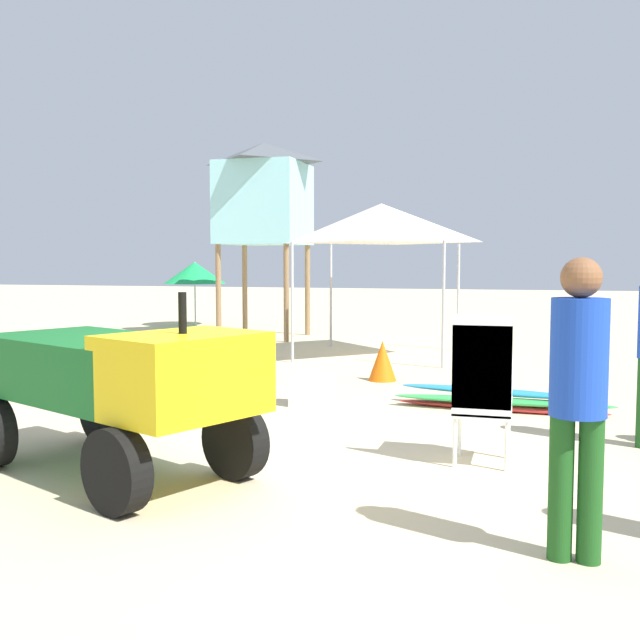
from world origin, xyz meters
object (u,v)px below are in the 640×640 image
Objects in this scene: surfboard_pile at (498,400)px; popup_canopy at (381,223)px; traffic_cone_near at (382,361)px; cooler_box at (312,389)px; lifeguard_tower at (264,194)px; lifeguard_near_center at (578,388)px; utility_cart at (119,379)px; beach_umbrella_left at (195,273)px; stacked_plastic_chairs at (482,378)px; traffic_cone_far at (111,392)px.

popup_canopy is (-2.27, 4.51, 2.28)m from surfboard_pile.
traffic_cone_near reaches higher than cooler_box.
popup_canopy is 4.13m from lifeguard_tower.
lifeguard_tower is (-6.03, 11.36, 2.21)m from lifeguard_near_center.
beach_umbrella_left reaches higher than utility_cart.
stacked_plastic_chairs is 2.01m from lifeguard_near_center.
surfboard_pile is (2.81, 3.52, -0.67)m from utility_cart.
traffic_cone_far is (-4.02, 0.82, -0.45)m from stacked_plastic_chairs.
utility_cart is 5.40m from traffic_cone_near.
utility_cart is 14.04m from beach_umbrella_left.
traffic_cone_far is at bearing 168.41° from stacked_plastic_chairs.
stacked_plastic_chairs is at bearing 108.75° from lifeguard_near_center.
popup_canopy reaches higher than traffic_cone_near.
lifeguard_near_center reaches higher than beach_umbrella_left.
lifeguard_tower is at bearing -39.94° from beach_umbrella_left.
traffic_cone_near is at bearing 111.64° from stacked_plastic_chairs.
traffic_cone_near is 2.10m from cooler_box.
popup_canopy reaches higher than lifeguard_near_center.
lifeguard_near_center is 3.70× the size of cooler_box.
popup_canopy is (-2.23, 6.94, 1.65)m from stacked_plastic_chairs.
cooler_box is at bearing -171.80° from surfboard_pile.
stacked_plastic_chairs is 0.30× the size of lifeguard_tower.
utility_cart is at bearing -101.59° from cooler_box.
cooler_box reaches higher than surfboard_pile.
traffic_cone_near is (-2.30, 6.06, -0.72)m from lifeguard_near_center.
traffic_cone_far is at bearing -145.57° from cooler_box.
lifeguard_near_center is 2.98× the size of traffic_cone_far.
popup_canopy is at bearing 107.82° from stacked_plastic_chairs.
lifeguard_near_center is at bearing -30.21° from traffic_cone_far.
popup_canopy is at bearing 108.02° from lifeguard_near_center.
lifeguard_tower is 9.21× the size of cooler_box.
stacked_plastic_chairs is at bearing 21.39° from utility_cart.
utility_cart is at bearing 166.79° from lifeguard_near_center.
beach_umbrella_left is 10.15m from traffic_cone_near.
stacked_plastic_chairs is 0.47× the size of popup_canopy.
surfboard_pile is 4.31× the size of traffic_cone_near.
popup_canopy is at bearing 116.75° from surfboard_pile.
popup_canopy is 1.62× the size of beach_umbrella_left.
popup_canopy reaches higher than utility_cart.
traffic_cone_far is at bearing 149.79° from lifeguard_near_center.
lifeguard_near_center is (3.42, -0.80, 0.22)m from utility_cart.
traffic_cone_near is 4.10m from traffic_cone_far.
beach_umbrella_left is at bearing 131.29° from surfboard_pile.
popup_canopy reaches higher than beach_umbrella_left.
utility_cart is 4.80× the size of traffic_cone_far.
traffic_cone_near is (1.12, 5.26, -0.49)m from utility_cart.
beach_umbrella_left reaches higher than cooler_box.
lifeguard_tower reaches higher than beach_umbrella_left.
cooler_box is (1.90, 1.30, -0.09)m from traffic_cone_far.
beach_umbrella_left is at bearing 140.06° from lifeguard_tower.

